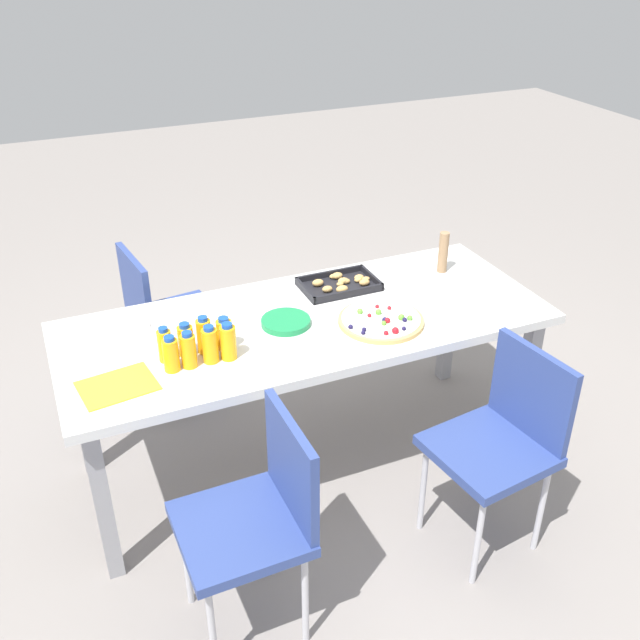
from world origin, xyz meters
TOP-DOWN VIEW (x-y plane):
  - ground_plane at (0.00, 0.00)m, footprint 12.00×12.00m
  - party_table at (0.00, 0.00)m, footprint 2.01×0.80m
  - chair_near_right at (0.50, -0.71)m, footprint 0.45×0.45m
  - chair_near_left at (-0.47, -0.72)m, footprint 0.41×0.41m
  - chair_far_left at (-0.46, 0.71)m, footprint 0.45×0.45m
  - juice_bottle_0 at (-0.59, -0.15)m, footprint 0.06×0.06m
  - juice_bottle_1 at (-0.53, -0.15)m, footprint 0.06×0.06m
  - juice_bottle_2 at (-0.45, -0.15)m, footprint 0.06×0.06m
  - juice_bottle_3 at (-0.38, -0.16)m, footprint 0.06×0.06m
  - juice_bottle_4 at (-0.60, -0.08)m, footprint 0.05×0.05m
  - juice_bottle_5 at (-0.52, -0.07)m, footprint 0.06×0.06m
  - juice_bottle_6 at (-0.45, -0.08)m, footprint 0.06×0.06m
  - juice_bottle_7 at (-0.37, -0.08)m, footprint 0.06×0.06m
  - fruit_pizza at (0.27, -0.15)m, footprint 0.35×0.35m
  - snack_tray at (0.25, 0.20)m, footprint 0.34×0.22m
  - plate_stack at (-0.09, -0.01)m, footprint 0.20×0.20m
  - napkin_stack at (-0.68, 0.26)m, footprint 0.15×0.15m
  - cardboard_tube at (0.75, 0.16)m, footprint 0.04×0.04m
  - paper_folder at (-0.80, -0.18)m, footprint 0.29×0.23m

SIDE VIEW (x-z plane):
  - ground_plane at x=0.00m, z-range 0.00..0.00m
  - chair_near_right at x=0.50m, z-range 0.09..0.92m
  - chair_near_left at x=-0.47m, z-range 0.09..0.92m
  - chair_far_left at x=-0.46m, z-range 0.09..0.92m
  - party_table at x=0.00m, z-range 0.30..1.04m
  - paper_folder at x=-0.80m, z-range 0.74..0.74m
  - napkin_stack at x=-0.68m, z-range 0.74..0.75m
  - plate_stack at x=-0.09m, z-range 0.74..0.76m
  - fruit_pizza at x=0.27m, z-range 0.73..0.77m
  - snack_tray at x=0.25m, z-range 0.73..0.77m
  - juice_bottle_7 at x=-0.37m, z-range 0.73..0.87m
  - juice_bottle_5 at x=-0.52m, z-range 0.73..0.87m
  - juice_bottle_4 at x=-0.60m, z-range 0.73..0.87m
  - juice_bottle_0 at x=-0.59m, z-range 0.73..0.87m
  - juice_bottle_1 at x=-0.53m, z-range 0.73..0.88m
  - juice_bottle_3 at x=-0.38m, z-range 0.73..0.88m
  - juice_bottle_6 at x=-0.45m, z-range 0.73..0.88m
  - juice_bottle_2 at x=-0.45m, z-range 0.73..0.88m
  - cardboard_tube at x=0.75m, z-range 0.74..0.93m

